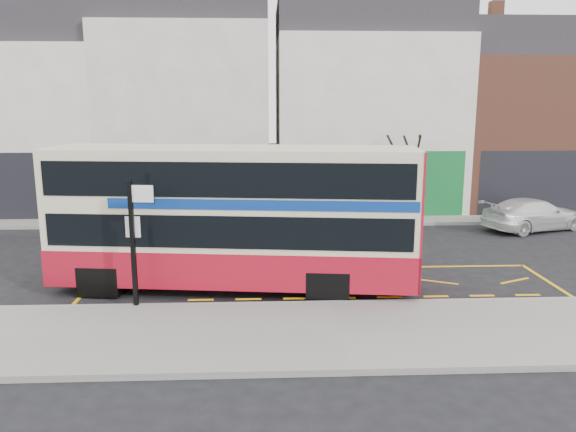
{
  "coord_description": "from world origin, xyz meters",
  "views": [
    {
      "loc": [
        -1.75,
        -14.7,
        5.47
      ],
      "look_at": [
        -1.02,
        2.0,
        2.04
      ],
      "focal_mm": 35.0,
      "sensor_mm": 36.0,
      "label": 1
    }
  ],
  "objects_px": {
    "bus_stop_post": "(135,232)",
    "car_grey": "(330,216)",
    "street_tree_right": "(403,146)",
    "double_decker_bus": "(235,216)",
    "car_silver": "(104,217)",
    "car_white": "(534,214)"
  },
  "relations": [
    {
      "from": "bus_stop_post",
      "to": "car_grey",
      "type": "xyz_separation_m",
      "value": [
        6.21,
        9.23,
        -1.5
      ]
    },
    {
      "from": "car_grey",
      "to": "street_tree_right",
      "type": "height_order",
      "value": "street_tree_right"
    },
    {
      "from": "car_grey",
      "to": "double_decker_bus",
      "type": "bearing_deg",
      "value": 168.65
    },
    {
      "from": "bus_stop_post",
      "to": "car_silver",
      "type": "relative_size",
      "value": 0.84
    },
    {
      "from": "car_white",
      "to": "street_tree_right",
      "type": "height_order",
      "value": "street_tree_right"
    },
    {
      "from": "car_silver",
      "to": "car_grey",
      "type": "xyz_separation_m",
      "value": [
        9.63,
        -0.03,
        -0.04
      ]
    },
    {
      "from": "double_decker_bus",
      "to": "car_white",
      "type": "distance_m",
      "value": 14.5
    },
    {
      "from": "double_decker_bus",
      "to": "street_tree_right",
      "type": "xyz_separation_m",
      "value": [
        7.25,
        9.54,
        1.26
      ]
    },
    {
      "from": "double_decker_bus",
      "to": "car_silver",
      "type": "relative_size",
      "value": 2.71
    },
    {
      "from": "double_decker_bus",
      "to": "car_grey",
      "type": "xyz_separation_m",
      "value": [
        3.71,
        7.57,
        -1.57
      ]
    },
    {
      "from": "street_tree_right",
      "to": "car_white",
      "type": "bearing_deg",
      "value": -23.82
    },
    {
      "from": "car_grey",
      "to": "car_white",
      "type": "xyz_separation_m",
      "value": [
        8.76,
        -0.33,
        0.05
      ]
    },
    {
      "from": "car_silver",
      "to": "street_tree_right",
      "type": "height_order",
      "value": "street_tree_right"
    },
    {
      "from": "double_decker_bus",
      "to": "car_silver",
      "type": "height_order",
      "value": "double_decker_bus"
    },
    {
      "from": "bus_stop_post",
      "to": "car_grey",
      "type": "relative_size",
      "value": 0.87
    },
    {
      "from": "bus_stop_post",
      "to": "car_white",
      "type": "bearing_deg",
      "value": 37.06
    },
    {
      "from": "car_silver",
      "to": "car_white",
      "type": "relative_size",
      "value": 0.84
    },
    {
      "from": "double_decker_bus",
      "to": "car_grey",
      "type": "distance_m",
      "value": 8.57
    },
    {
      "from": "bus_stop_post",
      "to": "street_tree_right",
      "type": "xyz_separation_m",
      "value": [
        9.76,
        11.2,
        1.34
      ]
    },
    {
      "from": "double_decker_bus",
      "to": "street_tree_right",
      "type": "relative_size",
      "value": 2.1
    },
    {
      "from": "double_decker_bus",
      "to": "street_tree_right",
      "type": "bearing_deg",
      "value": 59.47
    },
    {
      "from": "car_silver",
      "to": "car_grey",
      "type": "height_order",
      "value": "car_silver"
    }
  ]
}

